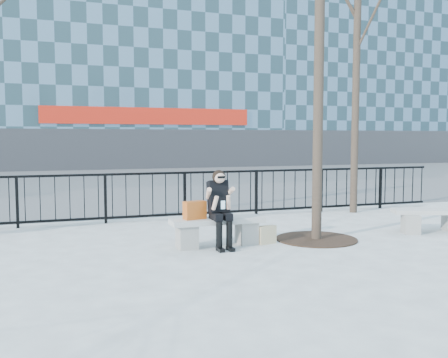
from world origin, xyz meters
name	(u,v)px	position (x,y,z in m)	size (l,w,h in m)	color
ground	(217,246)	(0.00, 0.00, 0.00)	(120.00, 120.00, 0.00)	gray
street_surface	(114,179)	(0.00, 15.00, 0.00)	(60.00, 23.00, 0.01)	#474747
railing	(176,196)	(0.00, 3.00, 0.55)	(14.00, 0.06, 1.10)	black
building_right	(348,32)	(20.00, 27.00, 10.30)	(16.20, 10.20, 20.60)	slate
tree_right	(358,1)	(4.50, 2.60, 5.24)	(2.80, 2.80, 7.00)	black
tree_grate	(316,239)	(1.90, -0.10, 0.01)	(1.50, 1.50, 0.02)	black
bench_main	(217,229)	(0.00, 0.00, 0.30)	(1.65, 0.46, 0.49)	slate
bench_second	(432,218)	(4.47, -0.17, 0.28)	(1.52, 0.43, 0.45)	slate
seated_woman	(220,209)	(0.00, -0.16, 0.67)	(0.50, 0.64, 1.34)	black
handbag	(195,210)	(-0.40, 0.02, 0.65)	(0.38, 0.18, 0.31)	#B14C15
shopping_bag	(267,235)	(0.88, -0.12, 0.16)	(0.34, 0.13, 0.32)	#C7B38C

